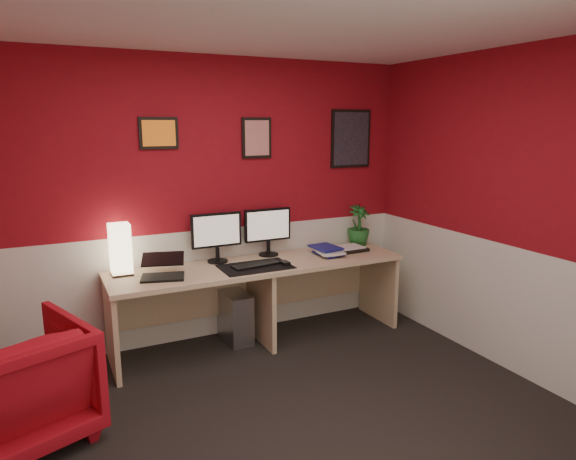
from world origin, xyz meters
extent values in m
cube|color=black|center=(0.00, 0.00, 0.00)|extent=(4.00, 3.50, 0.01)
cube|color=white|center=(0.00, 0.00, 2.50)|extent=(4.00, 3.50, 0.01)
cube|color=maroon|center=(0.00, 1.75, 1.25)|extent=(4.00, 0.01, 2.50)
cube|color=maroon|center=(0.00, -1.75, 1.25)|extent=(4.00, 0.01, 2.50)
cube|color=maroon|center=(2.00, 0.00, 1.25)|extent=(0.01, 3.50, 2.50)
cube|color=silver|center=(0.00, 1.75, 0.50)|extent=(4.00, 0.01, 1.00)
cube|color=silver|center=(2.00, 0.00, 0.50)|extent=(0.01, 3.50, 1.00)
cube|color=tan|center=(0.43, 1.41, 0.36)|extent=(2.60, 0.65, 0.73)
cube|color=#FFE5B2|center=(-0.71, 1.58, 0.93)|extent=(0.16, 0.16, 0.40)
cube|color=black|center=(-0.44, 1.34, 0.84)|extent=(0.38, 0.31, 0.22)
cube|color=black|center=(0.11, 1.61, 1.02)|extent=(0.45, 0.06, 0.58)
cube|color=black|center=(0.61, 1.63, 1.02)|extent=(0.45, 0.06, 0.58)
cube|color=black|center=(0.35, 1.31, 0.73)|extent=(0.60, 0.38, 0.01)
cube|color=black|center=(0.36, 1.33, 0.74)|extent=(0.44, 0.20, 0.02)
cube|color=black|center=(0.59, 1.25, 0.75)|extent=(0.06, 0.10, 0.03)
imported|color=navy|center=(1.01, 1.38, 0.74)|extent=(0.22, 0.28, 0.03)
imported|color=silver|center=(0.98, 1.40, 0.77)|extent=(0.28, 0.35, 0.02)
imported|color=navy|center=(0.98, 1.41, 0.79)|extent=(0.24, 0.31, 0.03)
cube|color=black|center=(1.35, 1.45, 0.74)|extent=(0.36, 0.26, 0.03)
imported|color=#19591E|center=(1.58, 1.61, 0.93)|extent=(0.25, 0.25, 0.40)
cube|color=#99999E|center=(0.23, 1.56, 0.23)|extent=(0.21, 0.45, 0.45)
imported|color=#B70917|center=(-1.49, 0.71, 0.37)|extent=(1.04, 1.05, 0.75)
cube|color=orange|center=(-0.33, 1.74, 1.85)|extent=(0.32, 0.02, 0.26)
cube|color=red|center=(0.54, 1.74, 1.80)|extent=(0.28, 0.02, 0.36)
cube|color=black|center=(1.54, 1.74, 1.78)|extent=(0.44, 0.02, 0.56)
camera|label=1|loc=(-1.23, -2.56, 1.93)|focal=31.74mm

